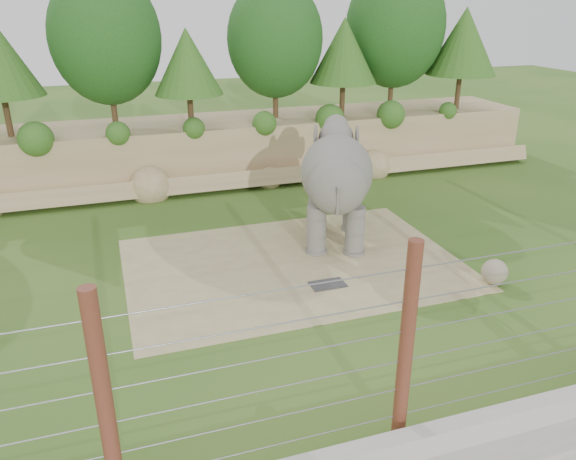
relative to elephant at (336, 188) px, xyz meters
name	(u,v)px	position (x,y,z in m)	size (l,w,h in m)	color
ground	(312,316)	(-2.39, -4.26, -1.86)	(90.00, 90.00, 0.00)	#325E1C
back_embankment	(223,87)	(-1.80, 8.42, 2.11)	(30.00, 5.52, 8.77)	#9B8559
dirt_patch	(293,264)	(-1.89, -1.26, -1.85)	(10.00, 7.00, 0.02)	tan
drain_grate	(328,284)	(-1.40, -2.86, -1.83)	(1.00, 0.60, 0.03)	#262628
elephant	(336,188)	(0.00, 0.00, 0.00)	(1.97, 4.60, 3.72)	slate
stone_ball	(495,272)	(3.11, -4.27, -1.47)	(0.73, 0.73, 0.73)	gray
retaining_wall	(412,444)	(-2.39, -9.26, -1.61)	(26.00, 0.35, 0.50)	#AEAAA1
barrier_fence	(406,346)	(-2.39, -8.76, 0.14)	(20.26, 0.26, 4.00)	maroon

